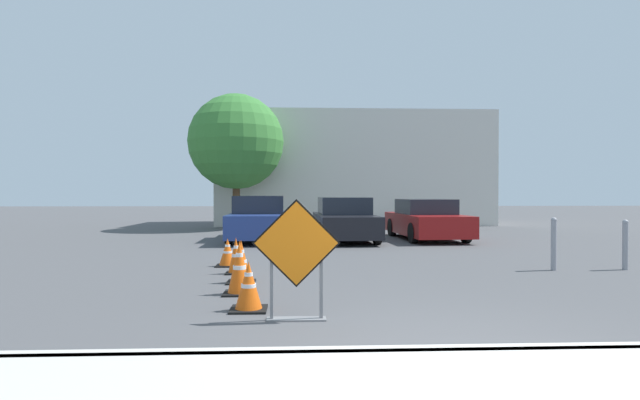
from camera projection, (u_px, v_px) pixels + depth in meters
name	position (u px, v px, depth m)	size (l,w,h in m)	color
ground_plane	(350.00, 247.00, 14.58)	(96.00, 96.00, 0.00)	#4C4C4F
curb_lip	(466.00, 355.00, 4.59)	(21.70, 0.20, 0.14)	beige
road_closed_sign	(296.00, 254.00, 6.09)	(1.08, 0.20, 1.49)	black
traffic_cone_nearest	(249.00, 287.00, 6.64)	(0.48, 0.48, 0.66)	black
traffic_cone_second	(240.00, 268.00, 7.72)	(0.49, 0.49, 0.83)	black
traffic_cone_third	(241.00, 262.00, 8.70)	(0.48, 0.48, 0.75)	black
traffic_cone_fourth	(236.00, 256.00, 9.69)	(0.39, 0.39, 0.71)	black
traffic_cone_fifth	(228.00, 253.00, 10.70)	(0.48, 0.48, 0.60)	black
parked_car_nearest	(259.00, 219.00, 16.74)	(1.99, 4.69, 1.48)	navy
parked_car_second	(344.00, 220.00, 16.61)	(1.99, 4.53, 1.43)	black
parked_car_third	(426.00, 220.00, 17.06)	(2.11, 4.46, 1.37)	maroon
bollard_nearest	(554.00, 242.00, 10.11)	(0.12, 0.12, 1.08)	gray
bollard_second	(625.00, 243.00, 10.18)	(0.12, 0.12, 1.03)	gray
building_facade_backdrop	(352.00, 170.00, 25.99)	(13.52, 5.00, 5.59)	beige
street_tree_behind_lot	(236.00, 142.00, 21.91)	(4.18, 4.18, 5.93)	#513823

